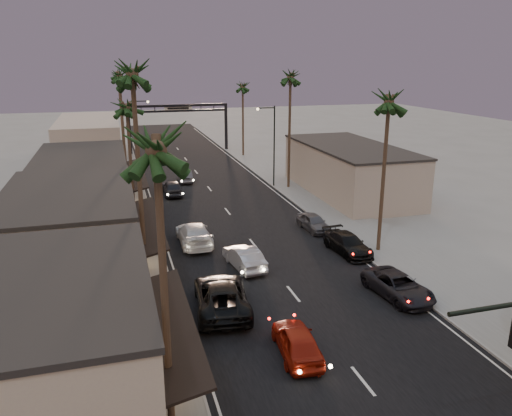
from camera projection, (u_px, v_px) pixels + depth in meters
ground at (221, 203)px, 49.92m from camera, size 200.00×200.00×0.00m
road at (211, 191)px, 54.52m from camera, size 14.00×120.00×0.02m
sidewalk_left at (120, 182)px, 58.43m from camera, size 5.00×92.00×0.12m
sidewalk_right at (274, 172)px, 63.47m from camera, size 5.00×92.00×0.12m
storefront_near at (49, 348)px, 19.90m from camera, size 8.00×12.00×5.50m
storefront_mid at (72, 235)px, 32.79m from camera, size 8.00×14.00×5.50m
storefront_far at (83, 183)px, 47.59m from camera, size 8.00×16.00×5.00m
storefront_dist at (90, 141)px, 68.63m from camera, size 8.00×20.00×6.00m
building_right at (349, 170)px, 52.92m from camera, size 8.00×18.00×5.00m
arch at (178, 116)px, 75.96m from camera, size 15.20×0.40×7.27m
streetlight_right at (272, 140)px, 54.83m from camera, size 2.13×0.30×9.00m
streetlight_left at (136, 129)px, 63.13m from camera, size 2.13×0.30×9.00m
palm_la at (155, 137)px, 15.82m from camera, size 3.20×3.20×13.20m
palm_lb at (132, 67)px, 27.23m from camera, size 3.20×3.20×15.20m
palm_lc at (126, 102)px, 40.96m from camera, size 3.20×3.20×12.20m
palm_ld at (119, 72)px, 57.89m from camera, size 3.20×3.20×14.20m
palm_ra at (390, 95)px, 34.20m from camera, size 3.20×3.20×13.20m
palm_rb at (291, 73)px, 52.33m from camera, size 3.20×3.20×14.20m
palm_rc at (243, 84)px, 71.30m from camera, size 3.20×3.20×12.20m
palm_far at (118, 75)px, 79.43m from camera, size 3.20×3.20×13.20m
oncoming_red at (297, 341)px, 24.06m from camera, size 2.19×4.59×1.52m
oncoming_pickup at (222, 296)px, 28.42m from camera, size 3.67×6.65×1.76m
oncoming_silver at (244, 257)px, 34.26m from camera, size 2.19×4.75×1.51m
oncoming_white at (194, 234)px, 38.62m from camera, size 2.35×5.76×1.67m
oncoming_dgrey at (172, 188)px, 52.66m from camera, size 1.89×4.65×1.58m
oncoming_grey_far at (185, 176)px, 58.32m from camera, size 1.62×4.25×1.38m
curbside_near at (398, 286)px, 30.05m from camera, size 2.90×5.33×1.42m
curbside_black at (348, 244)px, 36.87m from camera, size 2.45×5.12×1.44m
curbside_grey at (314, 222)px, 41.82m from camera, size 2.00×4.19×1.38m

